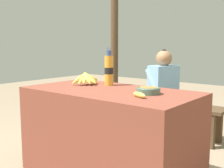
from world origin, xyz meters
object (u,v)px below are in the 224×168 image
object	(u,v)px
wooden_bench	(167,108)
banana_bunch_ripe	(87,78)
serving_bowl	(148,90)
banana_bunch_green	(200,102)
water_bottle	(109,70)
support_post_near	(114,32)
loose_banana_front	(139,95)
seated_vendor	(161,86)

from	to	relation	value
wooden_bench	banana_bunch_ripe	bearing A→B (deg)	-98.78
serving_bowl	banana_bunch_green	xyz separation A→B (m)	(-0.10, 1.25, -0.30)
banana_bunch_ripe	water_bottle	bearing A→B (deg)	26.41
banana_bunch_ripe	support_post_near	size ratio (longest dim) A/B	0.11
loose_banana_front	water_bottle	bearing A→B (deg)	149.36
loose_banana_front	wooden_bench	xyz separation A→B (m)	(-0.53, 1.42, -0.41)
serving_bowl	seated_vendor	bearing A→B (deg)	115.52
serving_bowl	seated_vendor	size ratio (longest dim) A/B	0.17
banana_bunch_ripe	wooden_bench	xyz separation A→B (m)	(0.18, 1.19, -0.45)
banana_bunch_ripe	seated_vendor	distance (m)	1.19
seated_vendor	wooden_bench	bearing A→B (deg)	-150.03
serving_bowl	loose_banana_front	xyz separation A→B (m)	(0.03, -0.16, -0.01)
loose_banana_front	wooden_bench	world-z (taller)	loose_banana_front
loose_banana_front	seated_vendor	size ratio (longest dim) A/B	0.14
serving_bowl	wooden_bench	bearing A→B (deg)	111.93
serving_bowl	seated_vendor	distance (m)	1.38
banana_bunch_ripe	serving_bowl	world-z (taller)	banana_bunch_ripe
banana_bunch_green	support_post_near	bearing A→B (deg)	168.23
banana_bunch_ripe	serving_bowl	xyz separation A→B (m)	(0.69, -0.07, -0.03)
loose_banana_front	wooden_bench	bearing A→B (deg)	110.60
loose_banana_front	seated_vendor	bearing A→B (deg)	113.83
banana_bunch_green	support_post_near	size ratio (longest dim) A/B	0.10
loose_banana_front	banana_bunch_ripe	bearing A→B (deg)	162.51
support_post_near	water_bottle	bearing A→B (deg)	-52.92
seated_vendor	banana_bunch_green	distance (m)	0.51
seated_vendor	support_post_near	size ratio (longest dim) A/B	0.41
serving_bowl	wooden_bench	xyz separation A→B (m)	(-0.51, 1.26, -0.42)
serving_bowl	support_post_near	world-z (taller)	support_post_near
water_bottle	support_post_near	size ratio (longest dim) A/B	0.13
seated_vendor	banana_bunch_green	bearing A→B (deg)	-159.41
wooden_bench	water_bottle	bearing A→B (deg)	-90.08
wooden_bench	banana_bunch_green	xyz separation A→B (m)	(0.41, -0.00, 0.13)
seated_vendor	loose_banana_front	bearing A→B (deg)	132.84
banana_bunch_ripe	support_post_near	xyz separation A→B (m)	(-0.88, 1.50, 0.49)
banana_bunch_green	wooden_bench	bearing A→B (deg)	179.58
loose_banana_front	support_post_near	xyz separation A→B (m)	(-1.60, 1.72, 0.53)
banana_bunch_ripe	loose_banana_front	bearing A→B (deg)	-17.49
banana_bunch_ripe	serving_bowl	bearing A→B (deg)	-5.43
loose_banana_front	banana_bunch_green	xyz separation A→B (m)	(-0.12, 1.41, -0.29)
wooden_bench	serving_bowl	bearing A→B (deg)	-68.07
loose_banana_front	serving_bowl	bearing A→B (deg)	99.42
loose_banana_front	seated_vendor	distance (m)	1.54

